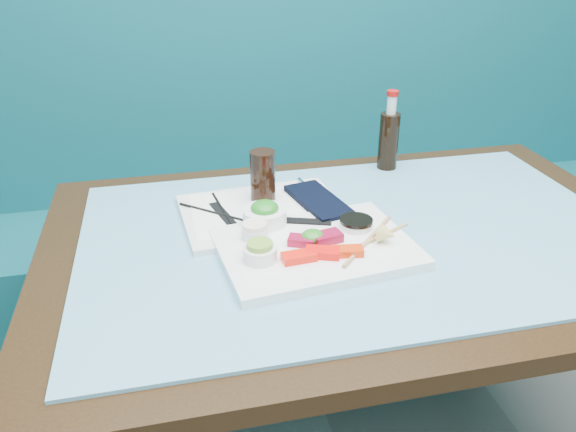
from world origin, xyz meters
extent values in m
cube|color=#0E535B|center=(0.00, 2.22, 0.23)|extent=(3.00, 0.55, 0.45)
cube|color=#0E535B|center=(0.00, 2.44, 0.70)|extent=(3.00, 0.12, 0.95)
cube|color=black|center=(0.00, 1.45, 0.73)|extent=(1.40, 0.90, 0.04)
cylinder|color=black|center=(-0.62, 1.82, 0.35)|extent=(0.06, 0.06, 0.71)
cylinder|color=black|center=(0.62, 1.82, 0.35)|extent=(0.06, 0.06, 0.71)
cube|color=#61A4C3|center=(0.00, 1.45, 0.75)|extent=(1.22, 0.76, 0.01)
cube|color=white|center=(-0.12, 1.39, 0.77)|extent=(0.43, 0.33, 0.02)
cube|color=#FE1A0A|center=(-0.17, 1.33, 0.79)|extent=(0.07, 0.04, 0.02)
cube|color=#F60F09|center=(-0.12, 1.34, 0.79)|extent=(0.08, 0.05, 0.02)
cube|color=red|center=(-0.07, 1.33, 0.79)|extent=(0.07, 0.04, 0.02)
cube|color=maroon|center=(-0.15, 1.39, 0.79)|extent=(0.06, 0.05, 0.02)
cube|color=maroon|center=(-0.09, 1.39, 0.79)|extent=(0.07, 0.05, 0.02)
ellipsoid|color=#277C1C|center=(-0.12, 1.40, 0.79)|extent=(0.06, 0.06, 0.03)
cylinder|color=white|center=(-0.24, 1.35, 0.79)|extent=(0.09, 0.09, 0.03)
cylinder|color=#75A134|center=(-0.24, 1.35, 0.81)|extent=(0.05, 0.05, 0.01)
cylinder|color=white|center=(-0.24, 1.44, 0.79)|extent=(0.07, 0.07, 0.02)
cylinder|color=#FCE4CF|center=(-0.24, 1.44, 0.81)|extent=(0.07, 0.07, 0.01)
cylinder|color=silver|center=(-0.01, 1.44, 0.79)|extent=(0.09, 0.09, 0.01)
cylinder|color=black|center=(-0.01, 1.44, 0.80)|extent=(0.08, 0.08, 0.01)
cone|color=#D8BE66|center=(0.03, 1.36, 0.80)|extent=(0.05, 0.05, 0.04)
cube|color=black|center=(-0.13, 1.49, 0.78)|extent=(0.15, 0.07, 0.00)
cylinder|color=tan|center=(-0.01, 1.37, 0.78)|extent=(0.17, 0.18, 0.01)
cylinder|color=tan|center=(0.00, 1.37, 0.78)|extent=(0.20, 0.11, 0.01)
cube|color=white|center=(-0.19, 1.58, 0.77)|extent=(0.40, 0.31, 0.01)
cube|color=white|center=(-0.19, 1.58, 0.77)|extent=(0.34, 0.24, 0.00)
cylinder|color=white|center=(-0.20, 1.50, 0.79)|extent=(0.11, 0.11, 0.04)
ellipsoid|color=#1F7D1C|center=(-0.20, 1.50, 0.82)|extent=(0.07, 0.07, 0.03)
cylinder|color=black|center=(-0.18, 1.63, 0.83)|extent=(0.07, 0.07, 0.13)
cube|color=black|center=(-0.06, 1.58, 0.78)|extent=(0.13, 0.22, 0.02)
cylinder|color=white|center=(-0.06, 1.68, 0.78)|extent=(0.02, 0.08, 0.01)
cylinder|color=black|center=(-0.29, 1.57, 0.78)|extent=(0.19, 0.16, 0.01)
cylinder|color=black|center=(-0.28, 1.57, 0.78)|extent=(0.04, 0.24, 0.01)
cube|color=black|center=(-0.29, 1.57, 0.77)|extent=(0.06, 0.14, 0.00)
cylinder|color=black|center=(0.20, 1.79, 0.84)|extent=(0.06, 0.06, 0.16)
cylinder|color=silver|center=(0.20, 1.79, 0.94)|extent=(0.03, 0.03, 0.05)
cylinder|color=#B40F0B|center=(0.20, 1.79, 0.97)|extent=(0.03, 0.03, 0.01)
cube|color=navy|center=(-0.22, 1.48, 0.76)|extent=(0.18, 0.18, 0.01)
camera|label=1|loc=(-0.40, 0.41, 1.37)|focal=35.00mm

